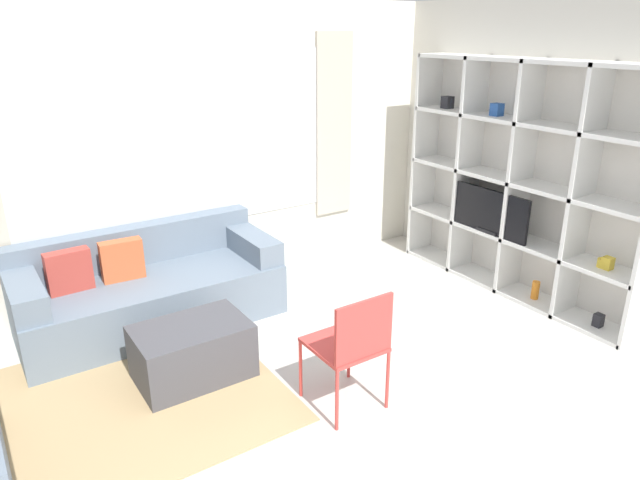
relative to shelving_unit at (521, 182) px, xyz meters
The scene contains 7 objects.
wall_back 3.19m from the shelving_unit, 146.16° to the left, with size 6.77×0.11×2.70m.
wall_right 0.34m from the shelving_unit, 32.04° to the left, with size 0.07×4.44×2.70m, color silver.
area_rug 4.00m from the shelving_unit, behind, with size 2.28×1.83×0.01m, color tan.
shelving_unit is the anchor object (origin of this frame).
couch_main 3.51m from the shelving_unit, 158.21° to the left, with size 2.15×0.90×0.80m.
ottoman 3.32m from the shelving_unit, behind, with size 0.81×0.54×0.43m.
folding_chair 2.60m from the shelving_unit, 164.70° to the right, with size 0.44×0.46×0.86m.
Camera 1 is at (-1.78, -1.74, 2.44)m, focal length 32.00 mm.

